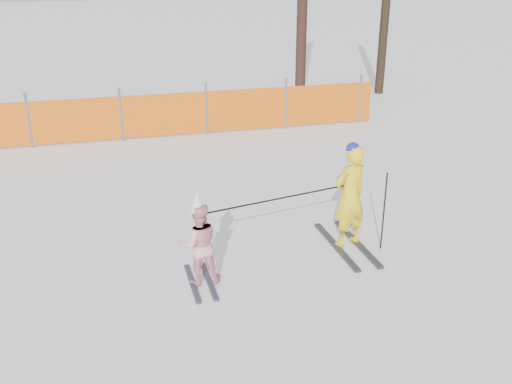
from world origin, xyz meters
TOP-DOWN VIEW (x-y plane):
  - ground at (0.00, 0.00)m, footprint 120.00×120.00m
  - adult at (1.38, 0.47)m, footprint 0.64×1.54m
  - child at (-0.89, 0.01)m, footprint 0.54×0.97m
  - ski_poles at (0.83, 0.25)m, footprint 2.61×0.43m
  - safety_fence at (-2.36, 6.80)m, footprint 14.33×0.06m

SIDE VIEW (x-z plane):
  - ground at x=0.00m, z-range 0.00..0.00m
  - safety_fence at x=-2.36m, z-range -0.07..1.18m
  - child at x=-0.89m, z-range -0.05..1.22m
  - adult at x=1.38m, z-range -0.01..1.59m
  - ski_poles at x=0.83m, z-range 0.25..1.43m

